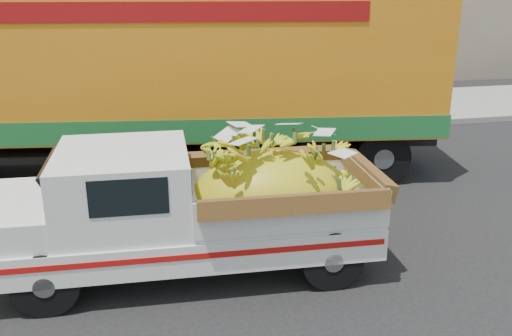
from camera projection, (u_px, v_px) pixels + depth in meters
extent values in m
plane|color=black|center=(186.00, 286.00, 7.66)|extent=(100.00, 100.00, 0.00)
cube|color=gray|center=(159.00, 137.00, 14.35)|extent=(60.00, 0.25, 0.15)
cube|color=gray|center=(155.00, 118.00, 16.29)|extent=(60.00, 4.00, 0.14)
cylinder|color=black|center=(46.00, 283.00, 6.93)|extent=(0.84, 0.27, 0.83)
cylinder|color=black|center=(64.00, 228.00, 8.42)|extent=(0.84, 0.27, 0.83)
cylinder|color=black|center=(332.00, 259.00, 7.51)|extent=(0.84, 0.27, 0.83)
cylinder|color=black|center=(302.00, 212.00, 9.00)|extent=(0.84, 0.27, 0.83)
cube|color=silver|center=(186.00, 230.00, 7.89)|extent=(5.21, 2.05, 0.43)
cube|color=#A50F0C|center=(190.00, 257.00, 7.00)|extent=(5.04, 0.20, 0.08)
cube|color=silver|center=(22.00, 214.00, 7.42)|extent=(1.00, 1.78, 0.39)
cube|color=silver|center=(123.00, 186.00, 7.54)|extent=(1.76, 1.85, 0.99)
cube|color=black|center=(128.00, 198.00, 6.66)|extent=(0.93, 0.05, 0.46)
cube|color=silver|center=(279.00, 191.00, 7.95)|extent=(2.59, 1.95, 0.56)
ellipsoid|color=gold|center=(271.00, 200.00, 7.97)|extent=(2.33, 1.57, 1.40)
cylinder|color=black|center=(382.00, 157.00, 11.24)|extent=(1.13, 0.47, 1.10)
cylinder|color=black|center=(357.00, 130.00, 13.13)|extent=(1.13, 0.47, 1.10)
cylinder|color=black|center=(322.00, 158.00, 11.16)|extent=(1.13, 0.47, 1.10)
cylinder|color=black|center=(306.00, 132.00, 13.05)|extent=(1.13, 0.47, 1.10)
cube|color=black|center=(146.00, 137.00, 11.79)|extent=(12.02, 2.63, 0.36)
cube|color=orange|center=(141.00, 59.00, 11.27)|extent=(11.99, 4.08, 2.84)
cube|color=#1B612A|center=(145.00, 116.00, 11.65)|extent=(12.05, 4.11, 0.45)
cube|color=maroon|center=(129.00, 12.00, 9.76)|extent=(8.32, 1.17, 0.35)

